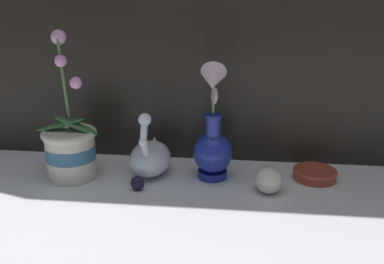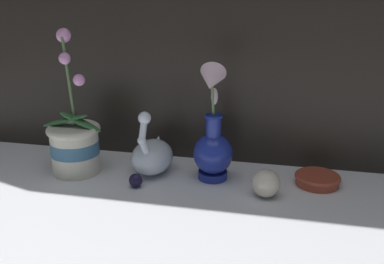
{
  "view_description": "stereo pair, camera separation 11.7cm",
  "coord_description": "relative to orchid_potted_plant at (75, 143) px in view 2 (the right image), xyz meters",
  "views": [
    {
      "loc": [
        0.11,
        -0.96,
        0.52
      ],
      "look_at": [
        -0.01,
        0.14,
        0.13
      ],
      "focal_mm": 42.0,
      "sensor_mm": 36.0,
      "label": 1
    },
    {
      "loc": [
        0.23,
        -0.94,
        0.52
      ],
      "look_at": [
        -0.01,
        0.14,
        0.13
      ],
      "focal_mm": 42.0,
      "sensor_mm": 36.0,
      "label": 2
    }
  ],
  "objects": [
    {
      "name": "ground_plane",
      "position": [
        0.34,
        -0.12,
        -0.09
      ],
      "size": [
        2.8,
        2.8,
        0.0
      ],
      "primitive_type": "plane",
      "color": "white"
    },
    {
      "name": "orchid_potted_plant",
      "position": [
        0.0,
        0.0,
        0.0
      ],
      "size": [
        0.18,
        0.15,
        0.4
      ],
      "color": "beige",
      "rests_on": "ground_plane"
    },
    {
      "name": "swan_figurine",
      "position": [
        0.21,
        0.04,
        -0.03
      ],
      "size": [
        0.11,
        0.19,
        0.19
      ],
      "color": "silver",
      "rests_on": "ground_plane"
    },
    {
      "name": "blue_vase",
      "position": [
        0.38,
        0.03,
        0.02
      ],
      "size": [
        0.11,
        0.14,
        0.32
      ],
      "color": "navy",
      "rests_on": "ground_plane"
    },
    {
      "name": "glass_sphere",
      "position": [
        0.53,
        -0.04,
        -0.05
      ],
      "size": [
        0.07,
        0.07,
        0.07
      ],
      "color": "beige",
      "rests_on": "ground_plane"
    },
    {
      "name": "amber_dish",
      "position": [
        0.65,
        0.06,
        -0.07
      ],
      "size": [
        0.12,
        0.12,
        0.03
      ],
      "color": "#A8422D",
      "rests_on": "ground_plane"
    },
    {
      "name": "glass_bauble",
      "position": [
        0.19,
        -0.06,
        -0.07
      ],
      "size": [
        0.04,
        0.04,
        0.04
      ],
      "color": "#191433",
      "rests_on": "ground_plane"
    }
  ]
}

